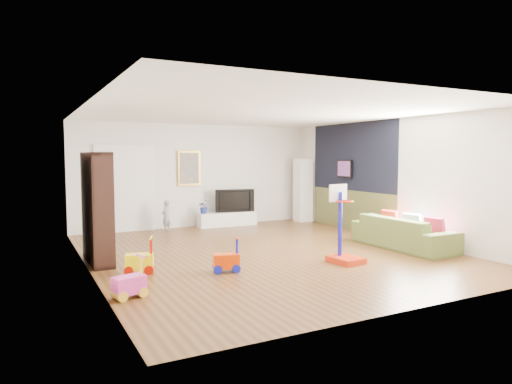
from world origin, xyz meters
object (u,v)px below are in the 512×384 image
bookshelf (97,208)px  basketball_hoop (346,224)px  media_console (227,219)px  sofa (403,232)px

bookshelf → basketball_hoop: size_ratio=1.40×
basketball_hoop → media_console: bearing=84.9°
media_console → sofa: size_ratio=0.72×
media_console → sofa: (1.98, -4.36, 0.14)m
bookshelf → basketball_hoop: 4.37m
sofa → basketball_hoop: 1.94m
bookshelf → basketball_hoop: bookshelf is taller
sofa → basketball_hoop: size_ratio=1.60×
sofa → bookshelf: bearing=74.4°
bookshelf → basketball_hoop: bearing=-28.8°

